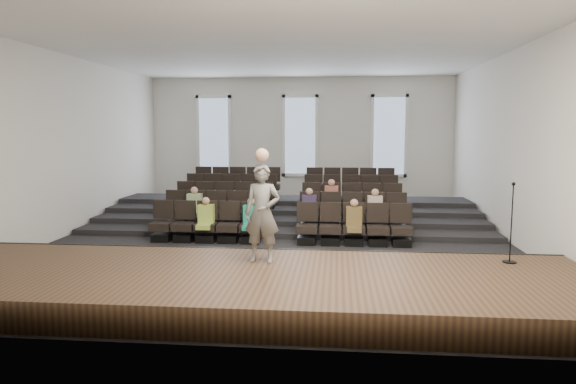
{
  "coord_description": "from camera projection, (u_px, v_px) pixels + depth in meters",
  "views": [
    {
      "loc": [
        1.48,
        -13.56,
        2.93
      ],
      "look_at": [
        0.13,
        0.5,
        1.22
      ],
      "focal_mm": 32.0,
      "sensor_mm": 36.0,
      "label": 1
    }
  ],
  "objects": [
    {
      "name": "ground",
      "position": [
        281.0,
        239.0,
        13.89
      ],
      "size": [
        14.0,
        14.0,
        0.0
      ],
      "primitive_type": "plane",
      "color": "black",
      "rests_on": "ground"
    },
    {
      "name": "ceiling",
      "position": [
        281.0,
        49.0,
        13.29
      ],
      "size": [
        12.0,
        14.0,
        0.02
      ],
      "primitive_type": "cube",
      "color": "white",
      "rests_on": "ground"
    },
    {
      "name": "wall_back",
      "position": [
        300.0,
        141.0,
        20.53
      ],
      "size": [
        12.0,
        0.04,
        5.0
      ],
      "primitive_type": "cube",
      "color": "silver",
      "rests_on": "ground"
    },
    {
      "name": "wall_front",
      "position": [
        223.0,
        163.0,
        6.65
      ],
      "size": [
        12.0,
        0.04,
        5.0
      ],
      "primitive_type": "cube",
      "color": "silver",
      "rests_on": "ground"
    },
    {
      "name": "wall_left",
      "position": [
        65.0,
        146.0,
        14.16
      ],
      "size": [
        0.04,
        14.0,
        5.0
      ],
      "primitive_type": "cube",
      "color": "silver",
      "rests_on": "ground"
    },
    {
      "name": "wall_right",
      "position": [
        517.0,
        147.0,
        13.02
      ],
      "size": [
        0.04,
        14.0,
        5.0
      ],
      "primitive_type": "cube",
      "color": "silver",
      "rests_on": "ground"
    },
    {
      "name": "stage",
      "position": [
        249.0,
        287.0,
        8.82
      ],
      "size": [
        11.8,
        3.6,
        0.5
      ],
      "primitive_type": "cube",
      "color": "#48371F",
      "rests_on": "ground"
    },
    {
      "name": "stage_lip",
      "position": [
        264.0,
        261.0,
        10.57
      ],
      "size": [
        11.8,
        0.06,
        0.52
      ],
      "primitive_type": "cube",
      "color": "black",
      "rests_on": "ground"
    },
    {
      "name": "risers",
      "position": [
        292.0,
        213.0,
        17.0
      ],
      "size": [
        11.8,
        4.8,
        0.6
      ],
      "color": "black",
      "rests_on": "ground"
    },
    {
      "name": "seating_rows",
      "position": [
        287.0,
        206.0,
        15.33
      ],
      "size": [
        6.8,
        4.7,
        1.67
      ],
      "color": "black",
      "rests_on": "ground"
    },
    {
      "name": "windows",
      "position": [
        300.0,
        136.0,
        20.44
      ],
      "size": [
        8.44,
        0.1,
        3.24
      ],
      "color": "white",
      "rests_on": "wall_back"
    },
    {
      "name": "audience",
      "position": [
        289.0,
        209.0,
        13.93
      ],
      "size": [
        5.45,
        2.64,
        1.1
      ],
      "color": "#A8C24D",
      "rests_on": "seating_rows"
    },
    {
      "name": "speaker",
      "position": [
        262.0,
        213.0,
        9.43
      ],
      "size": [
        0.7,
        0.5,
        1.81
      ],
      "primitive_type": "imported",
      "rotation": [
        0.0,
        0.0,
        -0.1
      ],
      "color": "slate",
      "rests_on": "stage"
    },
    {
      "name": "mic_stand",
      "position": [
        511.0,
        239.0,
        9.4
      ],
      "size": [
        0.25,
        0.25,
        1.49
      ],
      "color": "black",
      "rests_on": "stage"
    }
  ]
}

